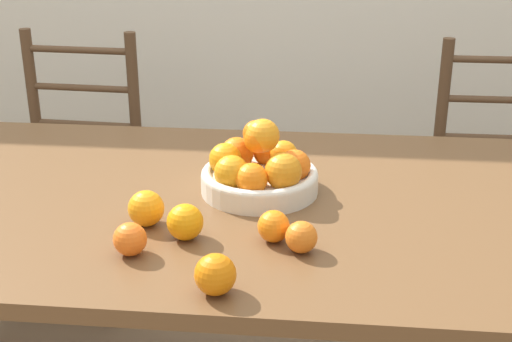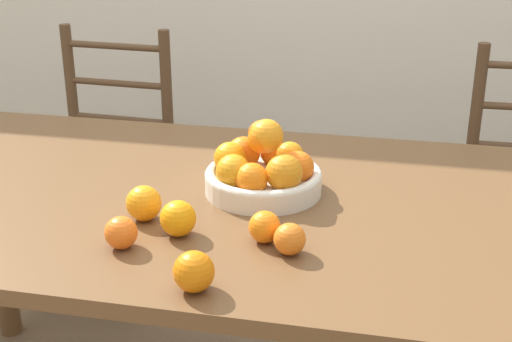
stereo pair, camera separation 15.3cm
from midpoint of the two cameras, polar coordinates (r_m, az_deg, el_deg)
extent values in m
cube|color=brown|center=(1.62, -1.01, -2.52)|extent=(1.81, 0.93, 0.03)
cylinder|color=silver|center=(1.63, 3.28, -1.01)|extent=(0.27, 0.27, 0.04)
torus|color=silver|center=(1.62, 3.30, -0.31)|extent=(0.27, 0.27, 0.02)
sphere|color=orange|center=(1.60, 6.13, 0.26)|extent=(0.07, 0.07, 0.07)
sphere|color=orange|center=(1.66, 5.36, 1.17)|extent=(0.07, 0.07, 0.07)
sphere|color=orange|center=(1.68, 4.01, 1.40)|extent=(0.06, 0.06, 0.06)
sphere|color=orange|center=(1.67, 1.61, 1.39)|extent=(0.08, 0.08, 0.08)
sphere|color=orange|center=(1.63, 0.60, 0.98)|extent=(0.08, 0.08, 0.08)
sphere|color=orange|center=(1.57, 0.96, -0.12)|extent=(0.08, 0.08, 0.08)
sphere|color=orange|center=(1.54, 2.50, -0.69)|extent=(0.07, 0.07, 0.07)
sphere|color=orange|center=(1.55, 5.10, -0.17)|extent=(0.08, 0.08, 0.08)
sphere|color=orange|center=(1.58, 3.62, 2.77)|extent=(0.08, 0.08, 0.08)
sphere|color=orange|center=(1.62, 3.16, 2.95)|extent=(0.06, 0.06, 0.06)
sphere|color=orange|center=(1.58, 3.20, 2.48)|extent=(0.06, 0.06, 0.06)
sphere|color=orange|center=(1.40, 3.83, -4.56)|extent=(0.06, 0.06, 0.06)
sphere|color=orange|center=(1.49, -6.09, -2.65)|extent=(0.08, 0.08, 0.08)
sphere|color=orange|center=(1.42, -3.21, -3.88)|extent=(0.07, 0.07, 0.07)
sphere|color=orange|center=(1.39, -7.68, -4.99)|extent=(0.06, 0.06, 0.06)
sphere|color=orange|center=(1.36, 5.94, -5.52)|extent=(0.06, 0.06, 0.06)
sphere|color=orange|center=(1.24, -1.47, -8.15)|extent=(0.07, 0.07, 0.07)
cylinder|color=#513823|center=(2.61, -15.74, -5.84)|extent=(0.04, 0.04, 0.45)
cylinder|color=#513823|center=(2.45, -7.98, -7.11)|extent=(0.04, 0.04, 0.45)
cylinder|color=#513823|center=(2.80, -12.62, 1.88)|extent=(0.04, 0.04, 0.94)
cylinder|color=#513823|center=(2.65, -5.29, 1.17)|extent=(0.04, 0.04, 0.94)
cube|color=#513823|center=(2.57, -10.65, 0.15)|extent=(0.44, 0.42, 0.04)
cylinder|color=#513823|center=(2.67, -9.22, 4.10)|extent=(0.38, 0.04, 0.02)
cylinder|color=#513823|center=(2.64, -9.40, 6.91)|extent=(0.38, 0.04, 0.02)
cylinder|color=#513823|center=(2.60, -9.59, 9.80)|extent=(0.38, 0.04, 0.02)
cylinder|color=#513823|center=(2.35, 18.38, -9.45)|extent=(0.04, 0.04, 0.45)
cylinder|color=#513823|center=(2.57, 18.26, -0.61)|extent=(0.04, 0.04, 0.94)
camera|label=1|loc=(0.08, -87.14, 1.18)|focal=50.00mm
camera|label=2|loc=(0.08, 92.86, -1.18)|focal=50.00mm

